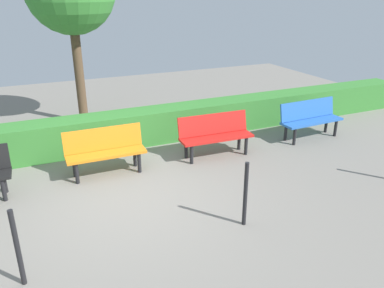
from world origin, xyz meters
TOP-DOWN VIEW (x-y plane):
  - ground_plane at (0.00, 0.00)m, footprint 18.84×18.84m
  - bench_blue at (-4.62, -0.95)m, footprint 1.55×0.52m
  - bench_red at (-2.15, -0.93)m, footprint 1.54×0.53m
  - bench_orange at (0.10, -1.01)m, footprint 1.45×0.47m
  - hedge_row at (-1.05, -2.25)m, footprint 14.84×0.68m
  - railing_post_mid at (-1.36, 1.53)m, footprint 0.06×0.06m
  - railing_post_far at (1.65, 1.53)m, footprint 0.06×0.06m

SIDE VIEW (x-z plane):
  - ground_plane at x=0.00m, z-range 0.00..0.00m
  - hedge_row at x=-1.05m, z-range 0.00..0.74m
  - bench_orange at x=0.10m, z-range 0.05..0.91m
  - bench_red at x=-2.15m, z-range 0.05..0.91m
  - bench_blue at x=-4.62m, z-range 0.05..0.91m
  - railing_post_mid at x=-1.36m, z-range 0.00..1.00m
  - railing_post_far at x=1.65m, z-range 0.00..1.00m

